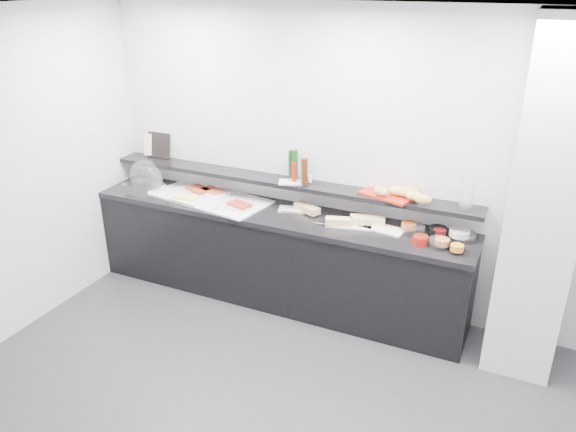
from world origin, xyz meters
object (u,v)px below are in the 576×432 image
at_px(sandwich_plate_mid, 349,225).
at_px(condiment_tray, 292,182).
at_px(framed_print, 159,145).
at_px(carafe, 467,193).
at_px(bread_tray, 389,194).
at_px(cloche_base, 143,186).

xyz_separation_m(sandwich_plate_mid, condiment_tray, (-0.61, 0.15, 0.25)).
distance_m(framed_print, carafe, 3.08).
bearing_deg(sandwich_plate_mid, bread_tray, 26.43).
distance_m(condiment_tray, bread_tray, 0.89).
distance_m(sandwich_plate_mid, bread_tray, 0.43).
xyz_separation_m(cloche_base, carafe, (3.11, 0.15, 0.38)).
height_order(cloche_base, bread_tray, bread_tray).
relative_size(cloche_base, framed_print, 1.48).
xyz_separation_m(framed_print, condiment_tray, (1.55, -0.11, -0.12)).
relative_size(cloche_base, carafe, 1.28).
relative_size(cloche_base, sandwich_plate_mid, 0.99).
distance_m(sandwich_plate_mid, framed_print, 2.21).
relative_size(cloche_base, condiment_tray, 1.62).
height_order(bread_tray, carafe, carafe).
distance_m(cloche_base, bread_tray, 2.49).
distance_m(cloche_base, carafe, 3.14).
relative_size(sandwich_plate_mid, carafe, 1.29).
xyz_separation_m(sandwich_plate_mid, framed_print, (-2.16, 0.26, 0.37)).
height_order(sandwich_plate_mid, condiment_tray, condiment_tray).
bearing_deg(condiment_tray, sandwich_plate_mid, -36.91).
height_order(condiment_tray, carafe, carafe).
height_order(cloche_base, framed_print, framed_print).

